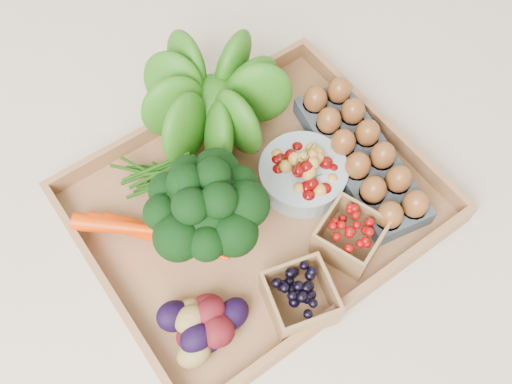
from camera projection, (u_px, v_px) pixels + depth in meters
ground at (256, 209)px, 0.96m from camera, size 4.00×4.00×0.00m
tray at (256, 207)px, 0.95m from camera, size 0.55×0.45×0.01m
carrots at (151, 233)px, 0.90m from camera, size 0.20×0.14×0.05m
lettuce at (212, 94)px, 0.95m from camera, size 0.17×0.17×0.17m
broccoli at (207, 223)px, 0.85m from camera, size 0.18×0.18×0.14m
cherry_bowl at (303, 174)px, 0.95m from camera, size 0.15×0.15×0.04m
egg_carton at (360, 159)px, 0.97m from camera, size 0.16×0.31×0.03m
potatoes at (203, 325)px, 0.81m from camera, size 0.13×0.13×0.07m
punnet_blackberry at (300, 298)px, 0.83m from camera, size 0.12×0.12×0.06m
punnet_raspberry at (350, 236)px, 0.88m from camera, size 0.12×0.12×0.06m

